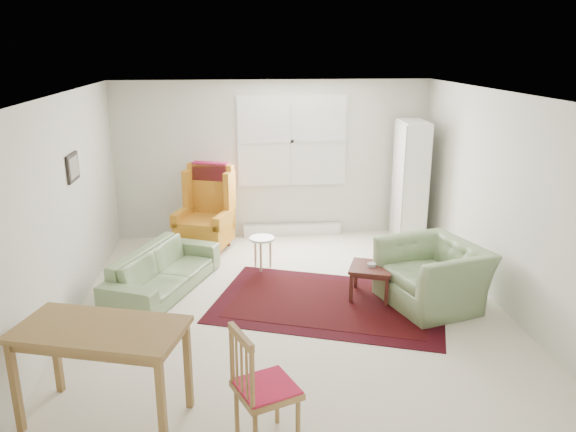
{
  "coord_description": "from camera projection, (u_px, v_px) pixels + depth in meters",
  "views": [
    {
      "loc": [
        -0.62,
        -6.06,
        2.99
      ],
      "look_at": [
        0.0,
        0.3,
        1.05
      ],
      "focal_mm": 35.0,
      "sensor_mm": 36.0,
      "label": 1
    }
  ],
  "objects": [
    {
      "name": "room",
      "position": [
        290.0,
        201.0,
        6.54
      ],
      "size": [
        5.04,
        5.54,
        2.51
      ],
      "color": "silver",
      "rests_on": "ground"
    },
    {
      "name": "rug",
      "position": [
        329.0,
        302.0,
        6.8
      ],
      "size": [
        3.14,
        2.55,
        0.03
      ],
      "primitive_type": null,
      "rotation": [
        0.0,
        0.0,
        -0.34
      ],
      "color": "black",
      "rests_on": "ground"
    },
    {
      "name": "sofa",
      "position": [
        163.0,
        263.0,
        7.06
      ],
      "size": [
        1.4,
        1.99,
        0.75
      ],
      "primitive_type": "imported",
      "rotation": [
        0.0,
        0.0,
        1.16
      ],
      "color": "#708A5C",
      "rests_on": "ground"
    },
    {
      "name": "armchair",
      "position": [
        433.0,
        269.0,
        6.68
      ],
      "size": [
        1.3,
        1.39,
        0.9
      ],
      "primitive_type": "imported",
      "rotation": [
        0.0,
        0.0,
        -1.27
      ],
      "color": "#708A5C",
      "rests_on": "ground"
    },
    {
      "name": "wingback_chair",
      "position": [
        204.0,
        209.0,
        8.39
      ],
      "size": [
        0.98,
        1.0,
        1.3
      ],
      "primitive_type": null,
      "rotation": [
        0.0,
        0.0,
        -0.35
      ],
      "color": "#C47D1E",
      "rests_on": "ground"
    },
    {
      "name": "coffee_table",
      "position": [
        371.0,
        281.0,
        6.92
      ],
      "size": [
        0.65,
        0.65,
        0.41
      ],
      "primitive_type": null,
      "rotation": [
        0.0,
        0.0,
        -0.35
      ],
      "color": "#491C16",
      "rests_on": "ground"
    },
    {
      "name": "stool",
      "position": [
        262.0,
        253.0,
        7.8
      ],
      "size": [
        0.44,
        0.44,
        0.47
      ],
      "primitive_type": null,
      "rotation": [
        0.0,
        0.0,
        0.31
      ],
      "color": "white",
      "rests_on": "ground"
    },
    {
      "name": "cabinet",
      "position": [
        410.0,
        183.0,
        8.72
      ],
      "size": [
        0.44,
        0.78,
        1.91
      ],
      "primitive_type": null,
      "rotation": [
        0.0,
        0.0,
        -0.06
      ],
      "color": "white",
      "rests_on": "ground"
    },
    {
      "name": "desk",
      "position": [
        104.0,
        374.0,
        4.58
      ],
      "size": [
        1.48,
        1.02,
        0.85
      ],
      "primitive_type": null,
      "rotation": [
        0.0,
        0.0,
        -0.29
      ],
      "color": "olive",
      "rests_on": "ground"
    },
    {
      "name": "desk_chair",
      "position": [
        266.0,
        386.0,
        4.28
      ],
      "size": [
        0.57,
        0.57,
        1.01
      ],
      "primitive_type": null,
      "rotation": [
        0.0,
        0.0,
        1.96
      ],
      "color": "olive",
      "rests_on": "ground"
    }
  ]
}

